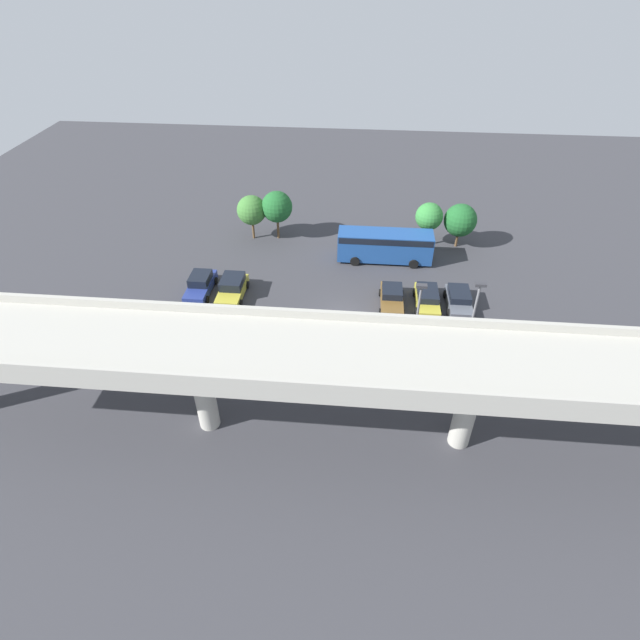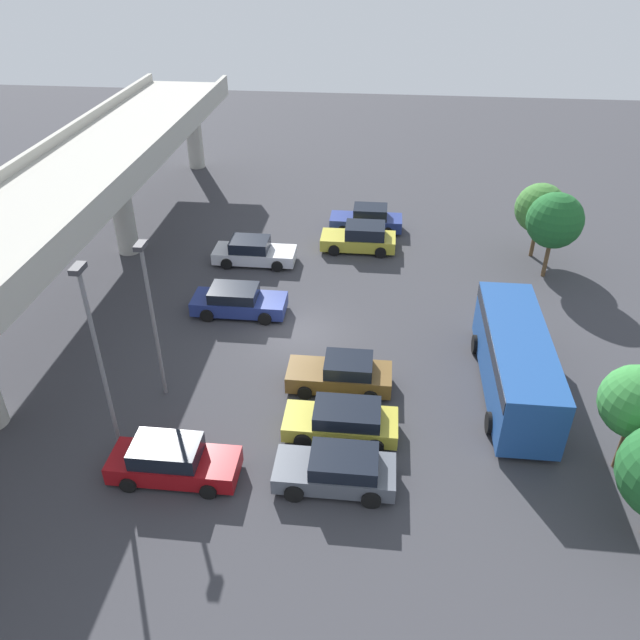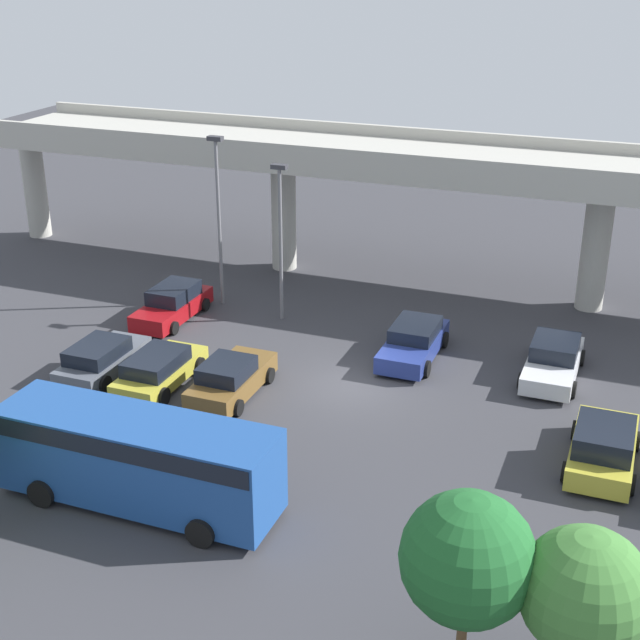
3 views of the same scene
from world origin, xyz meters
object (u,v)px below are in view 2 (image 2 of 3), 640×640
(parked_car_4, at_px, (253,252))
(parked_car_1, at_px, (343,421))
(tree_front_right, at_px, (555,221))
(tree_front_far_right, at_px, (540,208))
(parked_car_0, at_px, (172,461))
(parked_car_5, at_px, (360,238))
(parked_car_3, at_px, (238,301))
(tree_front_centre, at_px, (637,402))
(parked_car_6, at_px, (367,220))
(shuttle_bus, at_px, (516,358))
(parked_car_2, at_px, (341,374))
(parked_car_7, at_px, (337,470))
(lamp_post_near_aisle, at_px, (97,349))
(lamp_post_mid_lot, at_px, (152,310))

(parked_car_4, bearing_deg, parked_car_1, -65.84)
(tree_front_right, distance_m, tree_front_far_right, 2.57)
(parked_car_0, xyz_separation_m, parked_car_5, (19.50, -5.93, 0.05))
(parked_car_3, bearing_deg, parked_car_0, -89.86)
(parked_car_3, xyz_separation_m, tree_front_centre, (-9.24, -16.48, 2.46))
(parked_car_6, distance_m, tree_front_centre, 22.77)
(parked_car_1, distance_m, shuttle_bus, 8.01)
(parked_car_0, xyz_separation_m, parked_car_4, (17.08, 0.33, -0.03))
(parked_car_2, relative_size, tree_front_far_right, 0.99)
(parked_car_6, xyz_separation_m, tree_front_right, (-5.21, -10.41, 2.70))
(parked_car_1, xyz_separation_m, parked_car_7, (-2.62, -0.01, 0.01))
(parked_car_1, distance_m, tree_front_centre, 10.71)
(parked_car_4, xyz_separation_m, parked_car_5, (2.43, -6.25, 0.08))
(parked_car_5, distance_m, lamp_post_near_aisle, 20.53)
(parked_car_7, relative_size, shuttle_bus, 0.50)
(shuttle_bus, relative_size, tree_front_far_right, 1.94)
(parked_car_2, bearing_deg, parked_car_6, -91.56)
(parked_car_2, height_order, tree_front_right, tree_front_right)
(lamp_post_near_aisle, relative_size, tree_front_right, 1.60)
(parked_car_0, relative_size, shuttle_bus, 0.54)
(parked_car_1, height_order, parked_car_6, parked_car_6)
(parked_car_3, bearing_deg, lamp_post_near_aisle, -104.02)
(parked_car_1, relative_size, parked_car_5, 0.99)
(parked_car_0, bearing_deg, shuttle_bus, 25.85)
(parked_car_4, height_order, parked_car_6, parked_car_6)
(parked_car_4, bearing_deg, lamp_post_mid_lot, -96.88)
(parked_car_2, distance_m, tree_front_right, 15.95)
(parked_car_4, distance_m, tree_front_centre, 22.58)
(parked_car_4, bearing_deg, tree_front_centre, -41.62)
(parked_car_3, height_order, tree_front_centre, tree_front_centre)
(parked_car_0, xyz_separation_m, parked_car_6, (22.38, -6.23, 0.02))
(parked_car_4, bearing_deg, parked_car_0, -88.90)
(parked_car_3, relative_size, parked_car_6, 1.03)
(parked_car_0, distance_m, parked_car_6, 23.23)
(parked_car_0, height_order, parked_car_6, parked_car_6)
(parked_car_4, bearing_deg, parked_car_6, 38.98)
(parked_car_7, relative_size, tree_front_centre, 0.98)
(parked_car_1, bearing_deg, parked_car_6, -90.53)
(parked_car_4, xyz_separation_m, tree_front_right, (0.10, -16.97, 2.76))
(parked_car_0, height_order, shuttle_bus, shuttle_bus)
(tree_front_right, xyz_separation_m, tree_front_far_right, (2.53, 0.24, -0.35))
(parked_car_7, relative_size, lamp_post_near_aisle, 0.55)
(lamp_post_near_aisle, relative_size, tree_front_far_right, 1.75)
(lamp_post_mid_lot, height_order, tree_front_right, lamp_post_mid_lot)
(parked_car_4, height_order, shuttle_bus, shuttle_bus)
(shuttle_bus, relative_size, lamp_post_near_aisle, 1.10)
(shuttle_bus, height_order, lamp_post_near_aisle, lamp_post_near_aisle)
(parked_car_2, xyz_separation_m, tree_front_far_right, (13.89, -10.62, 2.40))
(parked_car_1, bearing_deg, parked_car_7, 90.12)
(parked_car_7, bearing_deg, parked_car_5, -89.61)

